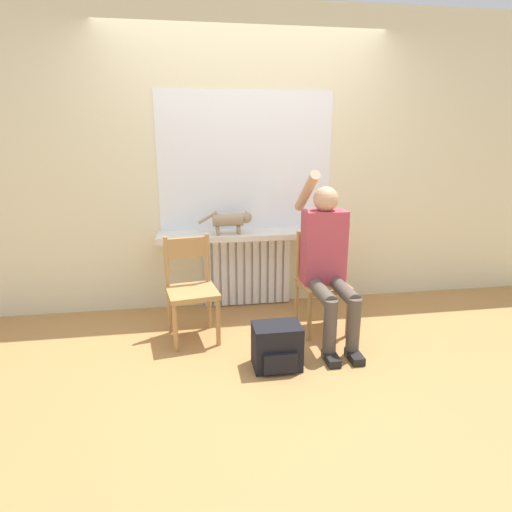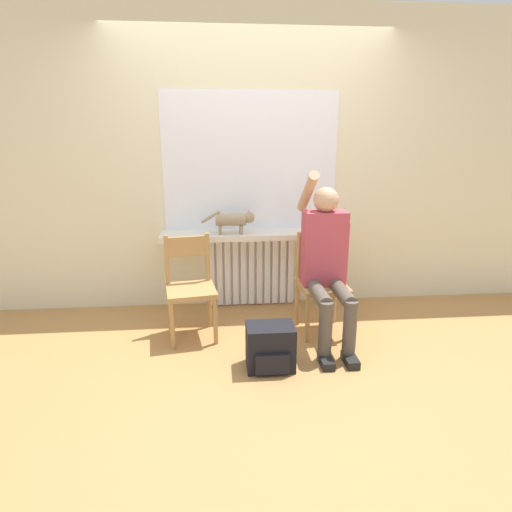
% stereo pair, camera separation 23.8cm
% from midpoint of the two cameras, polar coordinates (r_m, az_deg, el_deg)
% --- Properties ---
extents(ground_plane, '(12.00, 12.00, 0.00)m').
position_cam_midpoint_polar(ground_plane, '(3.21, -0.35, -14.13)').
color(ground_plane, '#B27F47').
extents(wall_with_window, '(7.00, 0.06, 2.70)m').
position_cam_midpoint_polar(wall_with_window, '(4.01, -3.14, 12.21)').
color(wall_with_window, beige).
rests_on(wall_with_window, ground_plane).
extents(radiator, '(0.83, 0.08, 0.70)m').
position_cam_midpoint_polar(radiator, '(4.12, -2.82, -1.88)').
color(radiator, white).
rests_on(radiator, ground_plane).
extents(windowsill, '(1.65, 0.33, 0.05)m').
position_cam_midpoint_polar(windowsill, '(3.91, -2.70, 2.83)').
color(windowsill, silver).
rests_on(windowsill, radiator).
extents(window_glass, '(1.59, 0.01, 1.23)m').
position_cam_midpoint_polar(window_glass, '(3.97, -3.09, 12.41)').
color(window_glass, white).
rests_on(window_glass, windowsill).
extents(chair_left, '(0.44, 0.44, 0.83)m').
position_cam_midpoint_polar(chair_left, '(3.47, -10.60, -4.21)').
color(chair_left, '#B2844C').
rests_on(chair_left, ground_plane).
extents(chair_right, '(0.41, 0.41, 0.83)m').
position_cam_midpoint_polar(chair_right, '(3.60, 6.80, -3.31)').
color(chair_right, '#B2844C').
rests_on(chair_right, ground_plane).
extents(person, '(0.36, 1.04, 1.35)m').
position_cam_midpoint_polar(person, '(3.42, 7.55, -0.27)').
color(person, brown).
rests_on(person, ground_plane).
extents(cat, '(0.48, 0.11, 0.21)m').
position_cam_midpoint_polar(cat, '(3.81, -5.05, 4.82)').
color(cat, '#9E896B').
rests_on(cat, windowsill).
extents(backpack, '(0.34, 0.27, 0.32)m').
position_cam_midpoint_polar(backpack, '(3.09, 0.56, -12.03)').
color(backpack, black).
rests_on(backpack, ground_plane).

